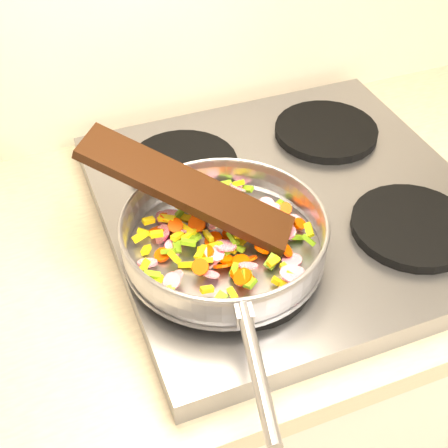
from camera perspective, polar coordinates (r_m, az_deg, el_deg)
name	(u,v)px	position (r m, az deg, el deg)	size (l,w,h in m)	color
cooktop	(290,207)	(1.05, 6.05, 1.60)	(0.60, 0.60, 0.04)	#939399
grate_fl	(246,275)	(0.89, 2.00, -4.70)	(0.19, 0.19, 0.02)	black
grate_fr	(412,226)	(1.01, 16.85, -0.22)	(0.19, 0.19, 0.02)	black
grate_bl	(183,164)	(1.09, -3.77, 5.46)	(0.19, 0.19, 0.02)	black
grate_br	(326,131)	(1.18, 9.32, 8.39)	(0.19, 0.19, 0.02)	black
saute_pan	(224,236)	(0.89, 0.02, -1.09)	(0.34, 0.50, 0.06)	#9E9EA5
vegetable_heap	(225,237)	(0.91, 0.06, -1.19)	(0.27, 0.28, 0.05)	#639A14
wooden_spatula	(187,189)	(0.90, -3.42, 3.24)	(0.32, 0.07, 0.02)	black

